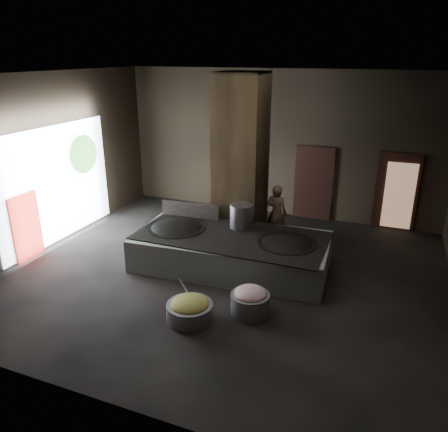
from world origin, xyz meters
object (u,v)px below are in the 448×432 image
at_px(wok_left, 177,230).
at_px(veg_basin, 190,312).
at_px(wok_right, 287,246).
at_px(cook, 277,213).
at_px(hearth_platform, 231,251).
at_px(meat_basin, 250,304).
at_px(stock_pot, 241,216).

bearing_deg(wok_left, veg_basin, -57.67).
bearing_deg(veg_basin, wok_right, 62.41).
height_order(wok_right, cook, cook).
bearing_deg(hearth_platform, meat_basin, -62.56).
bearing_deg(wok_left, meat_basin, -34.44).
bearing_deg(stock_pot, meat_basin, -66.12).
relative_size(cook, veg_basin, 1.76).
bearing_deg(stock_pot, wok_left, -158.20).
bearing_deg(hearth_platform, stock_pot, 81.00).
xyz_separation_m(stock_pot, veg_basin, (0.01, -2.98, -0.96)).
bearing_deg(cook, meat_basin, 106.69).
xyz_separation_m(wok_right, stock_pot, (-1.30, 0.50, 0.38)).
distance_m(hearth_platform, wok_right, 1.40).
xyz_separation_m(stock_pot, cook, (0.54, 1.39, -0.32)).
relative_size(wok_right, stock_pot, 2.25).
height_order(veg_basin, meat_basin, meat_basin).
bearing_deg(wok_right, cook, 111.98).
height_order(wok_right, veg_basin, wok_right).
xyz_separation_m(stock_pot, meat_basin, (1.04, -2.34, -0.91)).
distance_m(wok_right, meat_basin, 1.93).
xyz_separation_m(wok_left, meat_basin, (2.54, -1.74, -0.53)).
relative_size(stock_pot, veg_basin, 0.66).
xyz_separation_m(wok_right, veg_basin, (-1.29, -2.48, -0.58)).
xyz_separation_m(hearth_platform, meat_basin, (1.09, -1.79, -0.18)).
xyz_separation_m(hearth_platform, wok_right, (1.35, 0.05, 0.35)).
distance_m(wok_left, wok_right, 2.80).
bearing_deg(stock_pot, cook, 68.92).
relative_size(wok_left, meat_basin, 1.84).
xyz_separation_m(cook, meat_basin, (0.50, -3.73, -0.59)).
bearing_deg(wok_left, wok_right, 2.05).
bearing_deg(cook, veg_basin, 92.14).
distance_m(cook, meat_basin, 3.81).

